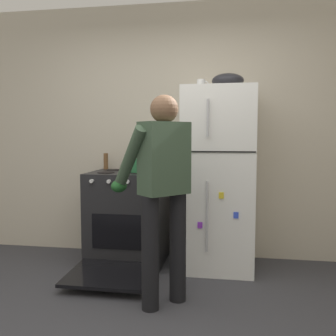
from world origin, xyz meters
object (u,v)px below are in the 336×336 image
(coffee_mug, at_px, (201,84))
(red_pot, at_px, (142,165))
(refrigerator, at_px, (218,179))
(mixing_bowl, at_px, (228,81))
(stove_range, at_px, (128,218))
(person_cook, at_px, (162,182))
(pepper_mill, at_px, (106,161))

(coffee_mug, bearing_deg, red_pot, -170.20)
(refrigerator, bearing_deg, mixing_bowl, 0.22)
(stove_range, xyz_separation_m, person_cook, (0.52, -0.88, 0.49))
(refrigerator, bearing_deg, red_pot, -176.24)
(red_pot, bearing_deg, person_cook, -67.16)
(refrigerator, bearing_deg, stove_range, -178.88)
(person_cook, bearing_deg, mixing_bowl, 62.11)
(stove_range, bearing_deg, pepper_mill, 143.98)
(pepper_mill, height_order, mixing_bowl, mixing_bowl)
(mixing_bowl, bearing_deg, red_pot, -176.58)
(refrigerator, distance_m, stove_range, 1.01)
(coffee_mug, relative_size, mixing_bowl, 0.37)
(mixing_bowl, bearing_deg, stove_range, -178.96)
(red_pot, bearing_deg, stove_range, 168.74)
(person_cook, distance_m, mixing_bowl, 1.34)
(stove_range, distance_m, mixing_bowl, 1.69)
(coffee_mug, bearing_deg, stove_range, -174.73)
(person_cook, height_order, pepper_mill, person_cook)
(stove_range, bearing_deg, person_cook, -59.58)
(person_cook, xyz_separation_m, pepper_mill, (-0.82, 1.10, 0.08))
(red_pot, distance_m, mixing_bowl, 1.17)
(person_cook, height_order, mixing_bowl, mixing_bowl)
(stove_range, height_order, pepper_mill, pepper_mill)
(coffee_mug, distance_m, pepper_mill, 1.31)
(red_pot, relative_size, coffee_mug, 3.04)
(person_cook, distance_m, pepper_mill, 1.37)
(person_cook, relative_size, red_pot, 4.69)
(pepper_mill, distance_m, mixing_bowl, 1.54)
(person_cook, bearing_deg, pepper_mill, 126.62)
(stove_range, height_order, mixing_bowl, mixing_bowl)
(refrigerator, bearing_deg, coffee_mug, 164.17)
(refrigerator, distance_m, coffee_mug, 0.94)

